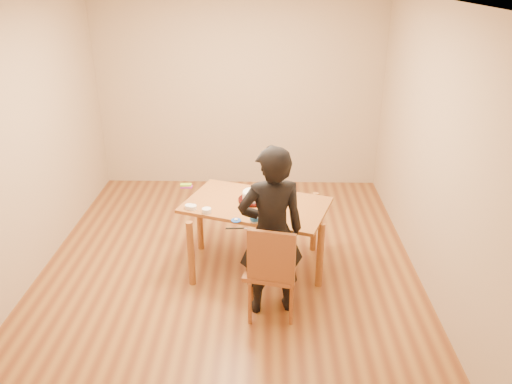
{
  "coord_description": "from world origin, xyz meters",
  "views": [
    {
      "loc": [
        0.39,
        -4.67,
        2.96
      ],
      "look_at": [
        0.29,
        -0.12,
        0.9
      ],
      "focal_mm": 35.0,
      "sensor_mm": 36.0,
      "label": 1
    }
  ],
  "objects_px": {
    "dining_chair": "(271,270)",
    "cake_plate": "(254,200)",
    "cake": "(254,196)",
    "dining_table": "(256,205)",
    "person": "(271,232)"
  },
  "relations": [
    {
      "from": "dining_chair",
      "to": "cake_plate",
      "type": "distance_m",
      "value": 0.91
    },
    {
      "from": "cake_plate",
      "to": "cake",
      "type": "distance_m",
      "value": 0.05
    },
    {
      "from": "dining_chair",
      "to": "dining_table",
      "type": "bearing_deg",
      "value": 113.19
    },
    {
      "from": "dining_table",
      "to": "cake_plate",
      "type": "relative_size",
      "value": 4.44
    },
    {
      "from": "dining_chair",
      "to": "cake",
      "type": "xyz_separation_m",
      "value": [
        -0.18,
        0.84,
        0.36
      ]
    },
    {
      "from": "cake",
      "to": "dining_chair",
      "type": "bearing_deg",
      "value": -78.1
    },
    {
      "from": "dining_chair",
      "to": "cake",
      "type": "distance_m",
      "value": 0.93
    },
    {
      "from": "dining_table",
      "to": "cake_plate",
      "type": "bearing_deg",
      "value": 131.86
    },
    {
      "from": "dining_table",
      "to": "dining_chair",
      "type": "relative_size",
      "value": 3.29
    },
    {
      "from": "dining_chair",
      "to": "person",
      "type": "xyz_separation_m",
      "value": [
        0.0,
        0.04,
        0.37
      ]
    },
    {
      "from": "person",
      "to": "cake_plate",
      "type": "bearing_deg",
      "value": -88.7
    },
    {
      "from": "person",
      "to": "dining_chair",
      "type": "bearing_deg",
      "value": 78.74
    },
    {
      "from": "cake",
      "to": "dining_table",
      "type": "bearing_deg",
      "value": -66.99
    },
    {
      "from": "dining_chair",
      "to": "cake_plate",
      "type": "bearing_deg",
      "value": 114.13
    },
    {
      "from": "dining_table",
      "to": "person",
      "type": "xyz_separation_m",
      "value": [
        0.15,
        -0.73,
        0.09
      ]
    }
  ]
}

